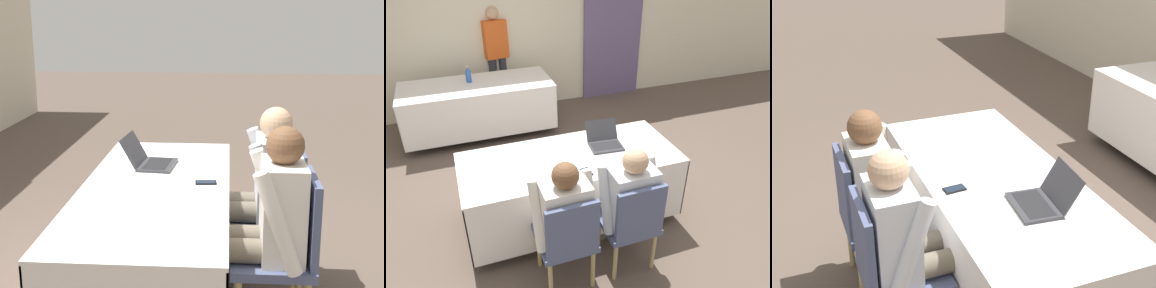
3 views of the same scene
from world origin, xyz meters
TOP-DOWN VIEW (x-y plane):
  - ground_plane at (0.00, 0.00)m, footprint 24.00×24.00m
  - wall_back at (0.00, 2.92)m, footprint 12.00×0.06m
  - curtain_panel at (1.72, 2.86)m, footprint 1.00×0.04m
  - conference_table_near at (0.00, 0.00)m, footprint 2.00×0.85m
  - conference_table_far at (-0.60, 2.16)m, footprint 2.00×0.85m
  - laptop at (0.38, 0.08)m, footprint 0.34×0.34m
  - cell_phone at (0.05, -0.29)m, footprint 0.08×0.13m
  - paper_beside_laptop at (-0.17, 0.13)m, footprint 0.31×0.35m
  - paper_centre_table at (0.72, -0.13)m, footprint 0.31×0.35m
  - paper_left_edge at (0.15, 0.11)m, footprint 0.24×0.31m
  - water_bottle at (-0.67, 2.26)m, footprint 0.07×0.07m
  - chair_near_left at (-0.27, -0.73)m, footprint 0.44×0.44m
  - chair_near_right at (0.27, -0.73)m, footprint 0.44×0.44m
  - person_checkered_shirt at (-0.27, -0.63)m, footprint 0.50×0.52m
  - person_white_shirt at (0.27, -0.63)m, footprint 0.50×0.52m
  - person_red_shirt at (-0.19, 2.89)m, footprint 0.37×0.27m

SIDE VIEW (x-z plane):
  - ground_plane at x=0.00m, z-range 0.00..0.00m
  - chair_near_left at x=-0.27m, z-range 0.05..0.94m
  - chair_near_right at x=0.27m, z-range 0.05..0.94m
  - conference_table_near at x=0.00m, z-range 0.20..0.94m
  - conference_table_far at x=-0.60m, z-range 0.20..0.94m
  - person_checkered_shirt at x=-0.27m, z-range 0.08..1.23m
  - person_white_shirt at x=0.27m, z-range 0.08..1.23m
  - paper_beside_laptop at x=-0.17m, z-range 0.74..0.74m
  - paper_centre_table at x=0.72m, z-range 0.74..0.74m
  - paper_left_edge at x=0.15m, z-range 0.74..0.74m
  - cell_phone at x=0.05m, z-range 0.74..0.75m
  - laptop at x=0.38m, z-range 0.68..0.88m
  - water_bottle at x=-0.67m, z-range 0.73..0.95m
  - person_red_shirt at x=-0.19m, z-range 0.12..1.71m
  - curtain_panel at x=1.72m, z-range 0.00..2.65m
  - wall_back at x=0.00m, z-range 0.00..2.70m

